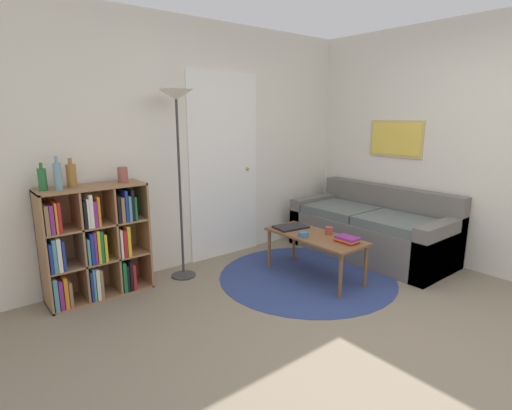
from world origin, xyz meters
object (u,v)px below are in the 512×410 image
at_px(floor_lamp, 177,118).
at_px(bowl, 304,234).
at_px(bookshelf, 93,244).
at_px(coffee_table, 315,240).
at_px(bottle_middle, 58,176).
at_px(cup, 329,231).
at_px(vase_on_shelf, 123,175).
at_px(bottle_left, 42,179).
at_px(couch, 373,231).
at_px(laptop, 291,227).
at_px(bottle_right, 71,175).

relative_size(floor_lamp, bowl, 18.53).
xyz_separation_m(floor_lamp, bowl, (0.91, -0.82, -1.13)).
bearing_deg(bookshelf, coffee_table, -27.06).
distance_m(floor_lamp, bottle_middle, 1.17).
relative_size(bowl, cup, 1.31).
distance_m(bottle_middle, vase_on_shelf, 0.55).
distance_m(bottle_left, bottle_middle, 0.12).
relative_size(couch, bowl, 18.28).
xyz_separation_m(bookshelf, couch, (2.93, -0.92, -0.22)).
height_order(coffee_table, laptop, laptop).
bearing_deg(bottle_middle, bottle_left, 154.46).
xyz_separation_m(floor_lamp, laptop, (1.03, -0.51, -1.15)).
height_order(bottle_middle, bottle_right, bottle_middle).
height_order(couch, laptop, couch).
xyz_separation_m(couch, bowl, (-1.18, 0.00, 0.18)).
relative_size(floor_lamp, vase_on_shelf, 12.97).
bearing_deg(couch, coffee_table, -177.99).
bearing_deg(laptop, bookshelf, 161.88).
bearing_deg(bottle_middle, coffee_table, -23.95).
relative_size(bowl, vase_on_shelf, 0.70).
relative_size(bottle_left, bottle_middle, 0.82).
xyz_separation_m(cup, vase_on_shelf, (-1.70, 1.02, 0.61)).
bearing_deg(coffee_table, bottle_right, 153.61).
xyz_separation_m(couch, bottle_left, (-3.27, 0.95, 0.83)).
relative_size(coffee_table, cup, 13.82).
bearing_deg(vase_on_shelf, bottle_left, 177.66).
relative_size(laptop, bowl, 3.70).
height_order(floor_lamp, couch, floor_lamp).
bearing_deg(floor_lamp, vase_on_shelf, 168.67).
bearing_deg(couch, cup, -173.92).
height_order(bookshelf, cup, bookshelf).
xyz_separation_m(cup, bottle_right, (-2.13, 1.05, 0.65)).
distance_m(bookshelf, bottle_middle, 0.68).
height_order(bookshelf, laptop, bookshelf).
xyz_separation_m(laptop, cup, (0.14, -0.41, 0.03)).
distance_m(bookshelf, coffee_table, 2.11).
bearing_deg(cup, floor_lamp, 142.00).
bearing_deg(laptop, floor_lamp, 153.70).
bearing_deg(bowl, bookshelf, 152.30).
xyz_separation_m(floor_lamp, couch, (2.09, -0.82, -1.32)).
distance_m(bookshelf, cup, 2.25).
xyz_separation_m(bookshelf, coffee_table, (1.87, -0.96, -0.11)).
xyz_separation_m(bottle_right, vase_on_shelf, (0.43, -0.03, -0.03)).
xyz_separation_m(floor_lamp, cup, (1.17, -0.92, -1.12)).
height_order(cup, bottle_left, bottle_left).
relative_size(bowl, bottle_left, 0.44).
bearing_deg(bottle_left, couch, -16.22).
bearing_deg(bottle_left, laptop, -16.19).
height_order(couch, bottle_right, bottle_right).
relative_size(coffee_table, bottle_middle, 3.78).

